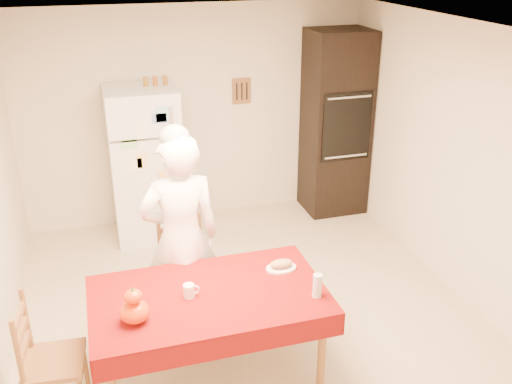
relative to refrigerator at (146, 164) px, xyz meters
name	(u,v)px	position (x,y,z in m)	size (l,w,h in m)	color
floor	(250,316)	(0.65, -1.88, -0.85)	(4.50, 4.50, 0.00)	tan
room_shell	(249,146)	(0.65, -1.88, 0.77)	(4.02, 4.52, 2.51)	beige
refrigerator	(146,164)	(0.00, 0.00, 0.00)	(0.75, 0.74, 1.70)	white
oven_cabinet	(336,124)	(2.28, 0.05, 0.25)	(0.70, 0.62, 2.20)	black
dining_table	(209,302)	(0.15, -2.54, -0.16)	(1.70, 1.00, 0.76)	brown
chair_far	(185,267)	(0.11, -1.70, -0.34)	(0.47, 0.45, 0.95)	brown
chair_left	(43,356)	(-1.02, -2.58, -0.34)	(0.43, 0.45, 0.95)	brown
seated_woman	(181,239)	(0.06, -1.91, 0.05)	(0.66, 0.43, 1.80)	white
coffee_mug	(189,291)	(0.01, -2.54, -0.04)	(0.08, 0.08, 0.10)	white
pumpkin_lower	(135,312)	(-0.39, -2.72, -0.01)	(0.20, 0.20, 0.15)	red
pumpkin_upper	(133,296)	(-0.39, -2.72, 0.11)	(0.12, 0.12, 0.09)	#ED4705
wine_glass	(317,285)	(0.89, -2.79, 0.00)	(0.07, 0.07, 0.18)	silver
bread_plate	(281,268)	(0.76, -2.37, -0.08)	(0.24, 0.24, 0.02)	white
bread_loaf	(281,264)	(0.76, -2.37, -0.04)	(0.18, 0.10, 0.06)	#A77952
spice_jar_left	(145,82)	(0.07, 0.05, 0.90)	(0.05, 0.05, 0.10)	#8E5C19
spice_jar_mid	(155,81)	(0.17, 0.05, 0.90)	(0.05, 0.05, 0.10)	#98511B
spice_jar_right	(165,80)	(0.28, 0.05, 0.90)	(0.05, 0.05, 0.10)	brown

